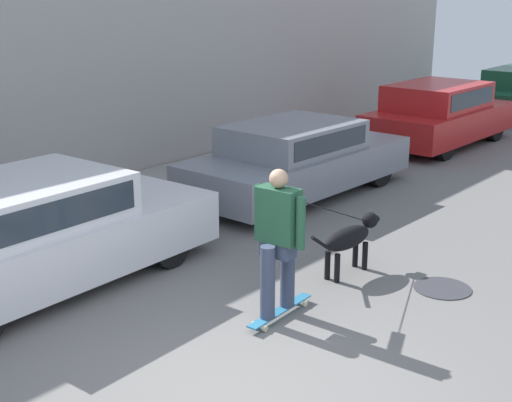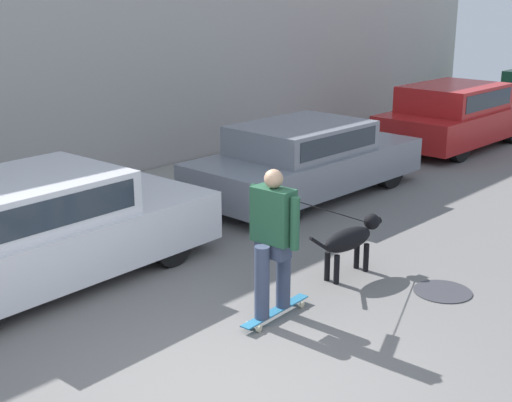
{
  "view_description": "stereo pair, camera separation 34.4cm",
  "coord_description": "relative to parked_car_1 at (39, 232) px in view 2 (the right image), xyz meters",
  "views": [
    {
      "loc": [
        -4.03,
        -3.67,
        3.4
      ],
      "look_at": [
        2.21,
        1.58,
        0.95
      ],
      "focal_mm": 50.0,
      "sensor_mm": 36.0,
      "label": 1
    },
    {
      "loc": [
        -3.8,
        -3.93,
        3.4
      ],
      "look_at": [
        2.21,
        1.58,
        0.95
      ],
      "focal_mm": 50.0,
      "sensor_mm": 36.0,
      "label": 2
    }
  ],
  "objects": [
    {
      "name": "ground_plane",
      "position": [
        -0.31,
        -3.33,
        -0.64
      ],
      "size": [
        36.0,
        36.0,
        0.0
      ],
      "primitive_type": "plane",
      "color": "slate"
    },
    {
      "name": "manhole_cover",
      "position": [
        2.98,
        -3.7,
        -0.63
      ],
      "size": [
        0.67,
        0.67,
        0.01
      ],
      "color": "#38383D",
      "rests_on": "ground_plane"
    },
    {
      "name": "parked_car_1",
      "position": [
        0.0,
        0.0,
        0.0
      ],
      "size": [
        4.37,
        1.93,
        1.33
      ],
      "rotation": [
        0.0,
        0.0,
        0.03
      ],
      "color": "black",
      "rests_on": "ground_plane"
    },
    {
      "name": "dog",
      "position": [
        2.68,
        -2.59,
        -0.18
      ],
      "size": [
        1.31,
        0.32,
        0.69
      ],
      "rotation": [
        0.0,
        0.0,
        -0.06
      ],
      "color": "black",
      "rests_on": "ground_plane"
    },
    {
      "name": "skateboarder",
      "position": [
        1.12,
        -2.71,
        0.3
      ],
      "size": [
        2.46,
        0.65,
        1.65
      ],
      "rotation": [
        0.0,
        0.0,
        0.06
      ],
      "color": "beige",
      "rests_on": "ground_plane"
    },
    {
      "name": "parked_car_3",
      "position": [
        10.27,
        0.0,
        0.04
      ],
      "size": [
        4.06,
        1.84,
        1.38
      ],
      "rotation": [
        0.0,
        0.0,
        -0.01
      ],
      "color": "black",
      "rests_on": "ground_plane"
    },
    {
      "name": "parked_car_2",
      "position": [
        5.04,
        0.0,
        -0.02
      ],
      "size": [
        4.41,
        1.82,
        1.25
      ],
      "rotation": [
        0.0,
        0.0,
        -0.02
      ],
      "color": "black",
      "rests_on": "ground_plane"
    }
  ]
}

